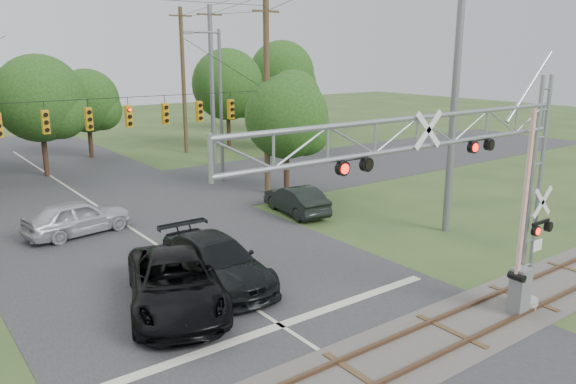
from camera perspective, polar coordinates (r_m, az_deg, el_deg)
road_main at (r=21.78m, az=-7.80°, el=-8.92°), size 14.00×90.00×0.02m
road_cross at (r=34.14m, az=-19.28°, el=-1.07°), size 90.00×12.00×0.02m
railroad_track at (r=15.98m, az=7.00°, el=-17.94°), size 90.00×3.20×0.17m
crossing_gantry at (r=16.67m, az=18.02°, el=0.86°), size 12.41×0.99×7.78m
traffic_signal_span at (r=29.68m, az=-16.20°, el=8.08°), size 19.34×0.36×11.50m
pickup_black at (r=19.49m, az=-11.33°, el=-9.03°), size 5.10×7.20×1.82m
car_dark at (r=21.16m, az=-7.29°, el=-7.05°), size 2.61×6.14×1.77m
sedan_silver at (r=28.42m, az=-20.58°, el=-2.41°), size 5.19×2.72×1.69m
suv_dark at (r=30.00m, az=0.84°, el=-0.79°), size 2.22×4.82×1.53m
streetlight at (r=37.13m, az=-7.11°, el=9.41°), size 2.63×0.27×9.85m
utility_poles at (r=32.93m, az=-14.21°, el=9.90°), size 25.78×27.63×14.46m
treeline at (r=44.13m, az=-23.62°, el=9.10°), size 55.73×27.63×9.63m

